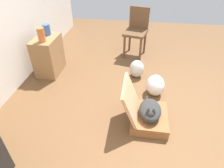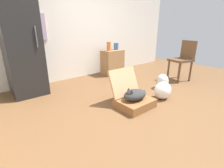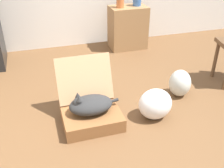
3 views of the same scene
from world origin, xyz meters
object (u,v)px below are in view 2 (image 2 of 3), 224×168
Objects in this scene: cat at (135,95)px; refrigerator at (21,42)px; suitcase_base at (135,103)px; vase_tall at (109,46)px; plastic_bag_clear at (162,81)px; plastic_bag_white at (163,90)px; chair at (183,59)px; side_table at (112,62)px; vase_short at (116,46)px.

refrigerator is (-1.14, 1.72, 0.76)m from cat.
suitcase_base is 2.07m from vase_tall.
cat is at bearing -168.91° from plastic_bag_clear.
refrigerator is at bearing 123.69° from suitcase_base.
plastic_bag_white is 2.66m from refrigerator.
vase_tall is at bearing 63.47° from suitcase_base.
suitcase_base is at bearing -69.49° from chair.
vase_tall is (-0.14, -0.03, 0.44)m from side_table.
plastic_bag_clear is at bearing 34.33° from plastic_bag_white.
plastic_bag_clear is 0.33× the size of chair.
chair reaches higher than cat.
cat is 1.10m from plastic_bag_clear.
side_table reaches higher than cat.
refrigerator reaches higher than vase_tall.
suitcase_base is 1.12× the size of cat.
plastic_bag_clear is (1.07, 0.21, 0.09)m from suitcase_base.
plastic_bag_clear is at bearing -87.69° from side_table.
plastic_bag_clear is at bearing 11.20° from suitcase_base.
vase_tall is at bearing 97.59° from plastic_bag_clear.
side_table is at bearing -135.64° from chair.
refrigerator is (-2.22, 1.50, 0.82)m from plastic_bag_clear.
cat is (-0.01, 0.00, 0.15)m from suitcase_base.
side_table is at bearing 60.06° from cat.
plastic_bag_clear is 1.68m from vase_short.
suitcase_base is 1.77× the size of plastic_bag_clear.
refrigerator is at bearing -178.67° from side_table.
vase_short is at bearing 87.15° from plastic_bag_clear.
refrigerator reaches higher than suitcase_base.
suitcase_base is at bearing -122.88° from vase_short.
vase_tall is (-0.20, 1.53, 0.61)m from plastic_bag_clear.
chair is (1.07, -1.46, -0.24)m from vase_tall.
chair reaches higher than vase_short.
refrigerator reaches higher than chair.
cat is 2.22× the size of vase_tall.
vase_short is at bearing 57.12° from suitcase_base.
refrigerator is at bearing 145.83° from plastic_bag_clear.
suitcase_base is at bearing -119.74° from side_table.
refrigerator is at bearing 123.50° from cat.
plastic_bag_white is 1.08× the size of plastic_bag_clear.
side_table is 1.77m from chair.
cat is at bearing -123.07° from vase_short.
vase_short is (1.15, 1.78, 0.68)m from suitcase_base.
vase_tall reaches higher than vase_short.
cat is 1.59× the size of plastic_bag_clear.
plastic_bag_clear reaches higher than suitcase_base.
plastic_bag_clear is 0.95m from chair.
cat reaches higher than plastic_bag_clear.
side_table is (2.15, 0.05, -0.65)m from refrigerator.
side_table is 0.44m from vase_short.
plastic_bag_white is at bearing -145.67° from plastic_bag_clear.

